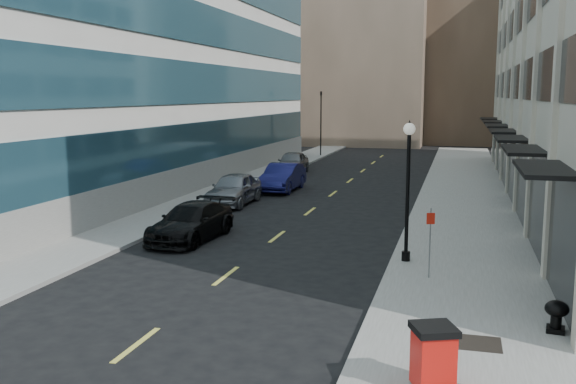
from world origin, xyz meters
The scene contains 19 objects.
ground centered at (0.00, 0.00, 0.00)m, with size 160.00×160.00×0.00m, color black.
sidewalk_right centered at (7.50, 20.00, 0.07)m, with size 5.00×80.00×0.15m, color gray.
sidewalk_left centered at (-6.50, 20.00, 0.07)m, with size 3.00×80.00×0.15m, color gray.
building_left centered at (-15.95, 27.00, 9.99)m, with size 16.14×46.00×20.00m.
skyline_tan_near centered at (-4.00, 68.00, 14.00)m, with size 14.00×18.00×28.00m, color #92765F.
skyline_brown centered at (8.00, 72.00, 17.00)m, with size 12.00×16.00×34.00m, color brown.
skyline_tan_far centered at (-14.00, 78.00, 11.00)m, with size 12.00×14.00×22.00m, color #92765F.
skyline_stone centered at (18.00, 66.00, 10.00)m, with size 10.00×14.00×20.00m, color #BDB3A0.
grate_far centered at (7.60, 3.80, 0.15)m, with size 1.40×1.00×0.01m, color black.
road_centerline centered at (0.00, 17.00, 0.01)m, with size 0.15×68.20×0.01m.
traffic_signal centered at (-5.50, 48.00, 5.72)m, with size 0.66×0.66×6.98m.
car_black_pickup centered at (-3.20, 12.56, 0.74)m, with size 2.07×5.08×1.47m, color black.
car_silver_sedan centered at (-4.42, 21.00, 0.84)m, with size 1.99×4.94×1.68m, color gray.
car_blue_sedan centered at (-3.20, 26.35, 0.83)m, with size 1.76×5.05×1.66m, color #151651.
car_grey_sedan centered at (-4.77, 34.73, 0.83)m, with size 1.95×4.85×1.65m, color slate.
trash_bin centered at (6.85, 1.14, 0.85)m, with size 1.04×1.04×1.30m.
lamppost centered at (5.53, 10.89, 3.00)m, with size 0.40×0.40×4.86m.
sign_post centered at (6.40, 8.99, 1.59)m, with size 0.25×0.12×2.21m.
urn_planter centered at (9.60, 5.04, 0.63)m, with size 0.57×0.57×0.78m.
Camera 1 is at (7.20, -10.97, 5.85)m, focal length 40.00 mm.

